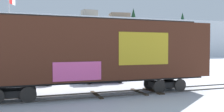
{
  "coord_description": "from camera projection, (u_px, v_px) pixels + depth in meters",
  "views": [
    {
      "loc": [
        -2.53,
        -14.95,
        3.16
      ],
      "look_at": [
        2.51,
        0.83,
        2.56
      ],
      "focal_mm": 37.48,
      "sensor_mm": 36.0,
      "label": 1
    }
  ],
  "objects": [
    {
      "name": "parked_car_blue",
      "position": [
        102.0,
        73.0,
        21.24
      ],
      "size": [
        4.11,
        2.18,
        1.65
      ],
      "color": "navy",
      "rests_on": "ground_plane"
    },
    {
      "name": "ground_plane",
      "position": [
        79.0,
        96.0,
        15.11
      ],
      "size": [
        260.0,
        260.0,
        0.0
      ],
      "primitive_type": "plane",
      "color": "silver"
    },
    {
      "name": "track",
      "position": [
        93.0,
        95.0,
        15.38
      ],
      "size": [
        60.02,
        3.29,
        0.08
      ],
      "color": "#4C4742",
      "rests_on": "ground_plane"
    },
    {
      "name": "freight_car",
      "position": [
        97.0,
        51.0,
        15.37
      ],
      "size": [
        15.94,
        3.28,
        5.13
      ],
      "color": "#472316",
      "rests_on": "ground_plane"
    },
    {
      "name": "parked_car_silver",
      "position": [
        29.0,
        75.0,
        19.69
      ],
      "size": [
        4.48,
        2.28,
        1.62
      ],
      "color": "#B7BABF",
      "rests_on": "ground_plane"
    },
    {
      "name": "hillside",
      "position": [
        45.0,
        39.0,
        80.33
      ],
      "size": [
        143.08,
        39.82,
        16.88
      ],
      "color": "silver",
      "rests_on": "ground_plane"
    },
    {
      "name": "flagpole",
      "position": [
        10.0,
        22.0,
        26.69
      ],
      "size": [
        0.66,
        1.63,
        9.34
      ],
      "color": "silver",
      "rests_on": "ground_plane"
    }
  ]
}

